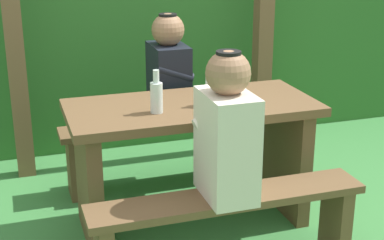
# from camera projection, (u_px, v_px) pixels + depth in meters

# --- Properties ---
(ground_plane) EXTENTS (12.00, 12.00, 0.00)m
(ground_plane) POSITION_uv_depth(u_px,v_px,m) (192.00, 222.00, 3.50)
(ground_plane) COLOR #3D8340
(hedge_backdrop) EXTENTS (6.40, 0.64, 1.72)m
(hedge_backdrop) POSITION_uv_depth(u_px,v_px,m) (129.00, 32.00, 4.72)
(hedge_backdrop) COLOR #2D6728
(hedge_backdrop) RESTS_ON ground_plane
(pergola_post_left) EXTENTS (0.12, 0.12, 1.98)m
(pergola_post_left) POSITION_uv_depth(u_px,v_px,m) (14.00, 37.00, 3.85)
(pergola_post_left) COLOR brown
(pergola_post_left) RESTS_ON ground_plane
(pergola_post_right) EXTENTS (0.12, 0.12, 1.98)m
(pergola_post_right) POSITION_uv_depth(u_px,v_px,m) (264.00, 22.00, 4.38)
(pergola_post_right) COLOR brown
(pergola_post_right) RESTS_ON ground_plane
(picnic_table) EXTENTS (1.40, 0.64, 0.75)m
(picnic_table) POSITION_uv_depth(u_px,v_px,m) (192.00, 143.00, 3.34)
(picnic_table) COLOR brown
(picnic_table) RESTS_ON ground_plane
(bench_near) EXTENTS (1.40, 0.24, 0.45)m
(bench_near) POSITION_uv_depth(u_px,v_px,m) (228.00, 218.00, 2.88)
(bench_near) COLOR brown
(bench_near) RESTS_ON ground_plane
(bench_far) EXTENTS (1.40, 0.24, 0.45)m
(bench_far) POSITION_uv_depth(u_px,v_px,m) (166.00, 140.00, 3.92)
(bench_far) COLOR brown
(bench_far) RESTS_ON ground_plane
(person_white_shirt) EXTENTS (0.25, 0.35, 0.72)m
(person_white_shirt) POSITION_uv_depth(u_px,v_px,m) (227.00, 131.00, 2.73)
(person_white_shirt) COLOR silver
(person_white_shirt) RESTS_ON bench_near
(person_black_coat) EXTENTS (0.25, 0.35, 0.72)m
(person_black_coat) POSITION_uv_depth(u_px,v_px,m) (169.00, 73.00, 3.77)
(person_black_coat) COLOR black
(person_black_coat) RESTS_ON bench_far
(drinking_glass) EXTENTS (0.07, 0.07, 0.08)m
(drinking_glass) POSITION_uv_depth(u_px,v_px,m) (210.00, 91.00, 3.35)
(drinking_glass) COLOR silver
(drinking_glass) RESTS_ON picnic_table
(bottle_left) EXTENTS (0.07, 0.07, 0.23)m
(bottle_left) POSITION_uv_depth(u_px,v_px,m) (156.00, 96.00, 3.08)
(bottle_left) COLOR silver
(bottle_left) RESTS_ON picnic_table
(bottle_right) EXTENTS (0.06, 0.06, 0.23)m
(bottle_right) POSITION_uv_depth(u_px,v_px,m) (232.00, 85.00, 3.27)
(bottle_right) COLOR silver
(bottle_right) RESTS_ON picnic_table
(bottle_center) EXTENTS (0.07, 0.07, 0.23)m
(bottle_center) POSITION_uv_depth(u_px,v_px,m) (211.00, 90.00, 3.20)
(bottle_center) COLOR silver
(bottle_center) RESTS_ON picnic_table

